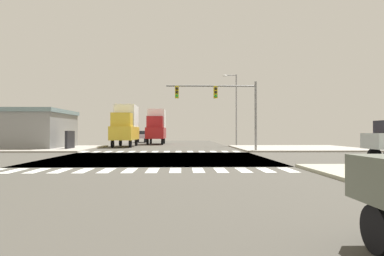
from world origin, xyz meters
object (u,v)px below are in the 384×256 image
(traffic_signal_mast, at_px, (220,99))
(sedan_farside_2, at_px, (141,136))
(box_truck_middle_2, at_px, (156,126))
(box_truck_crossing_1, at_px, (125,124))
(street_lamp, at_px, (234,104))

(traffic_signal_mast, distance_m, sedan_farside_2, 28.90)
(box_truck_middle_2, bearing_deg, sedan_farside_2, -69.60)
(sedan_farside_2, relative_size, box_truck_crossing_1, 0.60)
(street_lamp, bearing_deg, box_truck_crossing_1, -170.53)
(traffic_signal_mast, xyz_separation_m, box_truck_middle_2, (-6.77, 18.92, -1.93))
(street_lamp, distance_m, box_truck_middle_2, 11.92)
(sedan_farside_2, relative_size, box_truck_middle_2, 0.60)
(traffic_signal_mast, bearing_deg, box_truck_middle_2, 109.68)
(street_lamp, height_order, sedan_farside_2, street_lamp)
(street_lamp, xyz_separation_m, box_truck_middle_2, (-10.04, 5.86, -2.64))
(traffic_signal_mast, bearing_deg, box_truck_crossing_1, 131.90)
(traffic_signal_mast, bearing_deg, sedan_farside_2, 109.90)
(street_lamp, bearing_deg, sedan_farside_2, 133.11)
(street_lamp, bearing_deg, box_truck_middle_2, 149.73)
(traffic_signal_mast, height_order, box_truck_middle_2, traffic_signal_mast)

